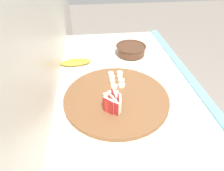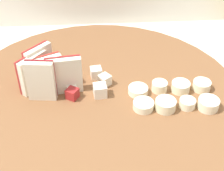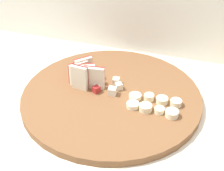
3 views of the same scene
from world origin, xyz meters
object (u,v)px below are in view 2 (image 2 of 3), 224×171
(apple_dice_pile, at_px, (91,85))
(banana_slice_rows, at_px, (175,96))
(cutting_board, at_px, (99,100))
(apple_wedge_fan, at_px, (44,72))

(apple_dice_pile, relative_size, banana_slice_rows, 0.55)
(cutting_board, height_order, banana_slice_rows, banana_slice_rows)
(banana_slice_rows, bearing_deg, apple_wedge_fan, 168.08)
(apple_wedge_fan, bearing_deg, banana_slice_rows, -11.92)
(apple_dice_pile, height_order, banana_slice_rows, apple_dice_pile)
(cutting_board, distance_m, banana_slice_rows, 0.11)
(cutting_board, distance_m, apple_dice_pile, 0.03)
(cutting_board, relative_size, banana_slice_rows, 3.50)
(apple_wedge_fan, bearing_deg, cutting_board, -16.30)
(apple_wedge_fan, distance_m, apple_dice_pile, 0.07)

